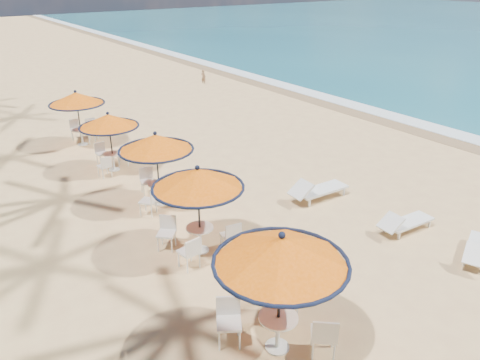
% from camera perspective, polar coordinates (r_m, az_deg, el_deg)
% --- Properties ---
extents(ground, '(160.00, 160.00, 0.00)m').
position_cam_1_polar(ground, '(13.15, 23.75, -8.77)').
color(ground, tan).
rests_on(ground, ground).
extents(foam_strip, '(1.20, 140.00, 0.04)m').
position_cam_1_polar(foam_strip, '(25.49, 16.23, 7.99)').
color(foam_strip, white).
rests_on(foam_strip, ground).
extents(wetsand_band, '(1.40, 140.00, 0.02)m').
position_cam_1_polar(wetsand_band, '(24.81, 14.89, 7.71)').
color(wetsand_band, olive).
rests_on(wetsand_band, ground).
extents(station_0, '(2.49, 2.49, 2.60)m').
position_cam_1_polar(station_0, '(8.52, 5.00, -10.22)').
color(station_0, black).
rests_on(station_0, ground).
extents(station_1, '(2.32, 2.32, 2.42)m').
position_cam_1_polar(station_1, '(11.53, -5.23, -1.24)').
color(station_1, black).
rests_on(station_1, ground).
extents(station_2, '(2.28, 2.28, 2.38)m').
position_cam_1_polar(station_2, '(14.26, -10.13, 3.42)').
color(station_2, black).
rests_on(station_2, ground).
extents(station_3, '(2.11, 2.11, 2.20)m').
position_cam_1_polar(station_3, '(17.30, -15.71, 6.15)').
color(station_3, black).
rests_on(station_3, ground).
extents(station_4, '(2.23, 2.23, 2.32)m').
position_cam_1_polar(station_4, '(20.43, -19.17, 8.68)').
color(station_4, black).
rests_on(station_4, ground).
extents(lounger_near, '(1.90, 1.24, 0.65)m').
position_cam_1_polar(lounger_near, '(13.30, 27.08, -7.50)').
color(lounger_near, white).
rests_on(lounger_near, ground).
extents(lounger_mid, '(1.82, 0.67, 0.64)m').
position_cam_1_polar(lounger_mid, '(13.85, 19.40, -4.85)').
color(lounger_mid, white).
rests_on(lounger_mid, ground).
extents(lounger_far, '(2.09, 0.73, 0.74)m').
position_cam_1_polar(lounger_far, '(15.04, 9.34, -1.15)').
color(lounger_far, white).
rests_on(lounger_far, ground).
extents(person, '(0.35, 0.41, 0.94)m').
position_cam_1_polar(person, '(30.96, -4.48, 12.51)').
color(person, '#976F4D').
rests_on(person, ground).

